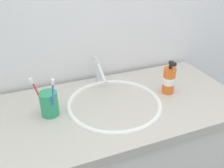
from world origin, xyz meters
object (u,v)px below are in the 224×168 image
Objects in this scene: faucet at (99,72)px; toothbrush_red at (38,95)px; toothbrush_cup at (49,104)px; soap_dispenser at (169,80)px; toothbrush_blue at (53,96)px.

toothbrush_red reaches higher than faucet.
soap_dispenser is at bearing -2.80° from toothbrush_cup.
toothbrush_cup is 0.64× the size of soap_dispenser.
toothbrush_blue is 0.57m from soap_dispenser.
toothbrush_red reaches higher than toothbrush_cup.
toothbrush_blue is (-0.28, -0.23, 0.05)m from faucet.
toothbrush_cup is (-0.29, -0.19, -0.02)m from faucet.
toothbrush_cup is 0.59× the size of toothbrush_red.
toothbrush_red is (-0.33, -0.19, 0.04)m from faucet.
faucet is 0.94× the size of soap_dispenser.
faucet reaches higher than toothbrush_cup.
toothbrush_blue reaches higher than toothbrush_cup.
soap_dispenser is (0.58, -0.03, 0.01)m from toothbrush_cup.
toothbrush_blue is (0.05, -0.05, 0.01)m from toothbrush_red.
faucet is at bearing 143.64° from soap_dispenser.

